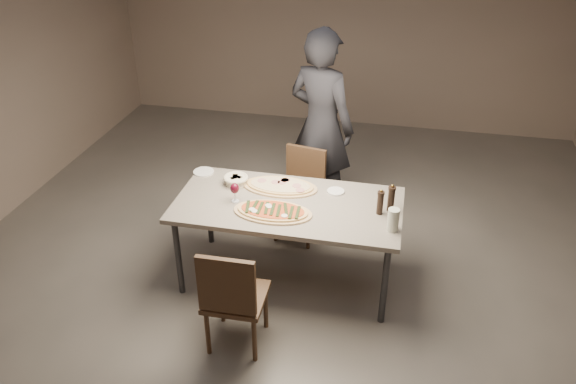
% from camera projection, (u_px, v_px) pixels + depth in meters
% --- Properties ---
extents(room, '(7.00, 7.00, 7.00)m').
position_uv_depth(room, '(288.00, 128.00, 4.13)').
color(room, '#5D5750').
rests_on(room, ground).
extents(dining_table, '(1.80, 0.90, 0.75)m').
position_uv_depth(dining_table, '(288.00, 209.00, 4.48)').
color(dining_table, gray).
rests_on(dining_table, ground).
extents(zucchini_pizza, '(0.62, 0.34, 0.05)m').
position_uv_depth(zucchini_pizza, '(272.00, 211.00, 4.32)').
color(zucchini_pizza, tan).
rests_on(zucchini_pizza, dining_table).
extents(ham_pizza, '(0.63, 0.35, 0.04)m').
position_uv_depth(ham_pizza, '(280.00, 186.00, 4.66)').
color(ham_pizza, tan).
rests_on(ham_pizza, dining_table).
extents(bread_basket, '(0.21, 0.21, 0.07)m').
position_uv_depth(bread_basket, '(236.00, 179.00, 4.70)').
color(bread_basket, beige).
rests_on(bread_basket, dining_table).
extents(oil_dish, '(0.14, 0.14, 0.02)m').
position_uv_depth(oil_dish, '(336.00, 191.00, 4.60)').
color(oil_dish, white).
rests_on(oil_dish, dining_table).
extents(pepper_mill_left, '(0.06, 0.06, 0.23)m').
position_uv_depth(pepper_mill_left, '(391.00, 198.00, 4.30)').
color(pepper_mill_left, black).
rests_on(pepper_mill_left, dining_table).
extents(pepper_mill_right, '(0.05, 0.05, 0.21)m').
position_uv_depth(pepper_mill_right, '(380.00, 202.00, 4.27)').
color(pepper_mill_right, black).
rests_on(pepper_mill_right, dining_table).
extents(carafe, '(0.09, 0.09, 0.18)m').
position_uv_depth(carafe, '(393.00, 220.00, 4.08)').
color(carafe, silver).
rests_on(carafe, dining_table).
extents(wine_glass, '(0.07, 0.07, 0.16)m').
position_uv_depth(wine_glass, '(235.00, 189.00, 4.42)').
color(wine_glass, silver).
rests_on(wine_glass, dining_table).
extents(side_plate, '(0.18, 0.18, 0.01)m').
position_uv_depth(side_plate, '(204.00, 172.00, 4.90)').
color(side_plate, white).
rests_on(side_plate, dining_table).
extents(chair_near, '(0.43, 0.43, 0.89)m').
position_uv_depth(chair_near, '(232.00, 295.00, 3.88)').
color(chair_near, '#422C1B').
rests_on(chair_near, ground).
extents(chair_far, '(0.47, 0.47, 0.85)m').
position_uv_depth(chair_far, '(302.00, 188.00, 5.21)').
color(chair_far, '#422C1B').
rests_on(chair_far, ground).
extents(diner, '(0.81, 0.69, 1.87)m').
position_uv_depth(diner, '(321.00, 126.00, 5.31)').
color(diner, black).
rests_on(diner, ground).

